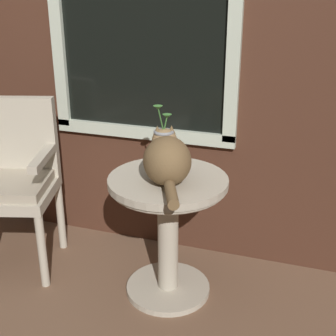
{
  "coord_description": "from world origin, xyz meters",
  "views": [
    {
      "loc": [
        0.86,
        -1.67,
        1.5
      ],
      "look_at": [
        0.22,
        0.22,
        0.69
      ],
      "focal_mm": 49.46,
      "sensor_mm": 36.0,
      "label": 1
    }
  ],
  "objects_px": {
    "wicker_side_table": "(168,215)",
    "wicker_chair": "(11,174)",
    "cat": "(167,159)",
    "pewter_vase_with_ivy": "(164,151)"
  },
  "relations": [
    {
      "from": "wicker_side_table",
      "to": "pewter_vase_with_ivy",
      "type": "bearing_deg",
      "value": 119.42
    },
    {
      "from": "wicker_side_table",
      "to": "wicker_chair",
      "type": "relative_size",
      "value": 0.69
    },
    {
      "from": "wicker_side_table",
      "to": "cat",
      "type": "bearing_deg",
      "value": -77.27
    },
    {
      "from": "pewter_vase_with_ivy",
      "to": "wicker_side_table",
      "type": "bearing_deg",
      "value": -60.58
    },
    {
      "from": "wicker_chair",
      "to": "pewter_vase_with_ivy",
      "type": "relative_size",
      "value": 2.77
    },
    {
      "from": "wicker_side_table",
      "to": "cat",
      "type": "relative_size",
      "value": 1.24
    },
    {
      "from": "wicker_side_table",
      "to": "pewter_vase_with_ivy",
      "type": "xyz_separation_m",
      "value": [
        -0.05,
        0.09,
        0.29
      ]
    },
    {
      "from": "wicker_chair",
      "to": "pewter_vase_with_ivy",
      "type": "xyz_separation_m",
      "value": [
        0.85,
        0.08,
        0.21
      ]
    },
    {
      "from": "wicker_side_table",
      "to": "cat",
      "type": "xyz_separation_m",
      "value": [
        0.01,
        -0.04,
        0.31
      ]
    },
    {
      "from": "wicker_side_table",
      "to": "wicker_chair",
      "type": "bearing_deg",
      "value": 178.85
    }
  ]
}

